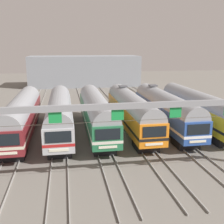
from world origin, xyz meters
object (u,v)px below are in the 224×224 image
at_px(commuter_train_blue, 165,109).
at_px(commuter_train_yellow, 197,107).
at_px(commuter_train_orange, 131,110).
at_px(catenary_gantry, 147,117).
at_px(commuter_train_maroon, 21,114).
at_px(commuter_train_green, 96,111).
at_px(commuter_train_stainless, 60,113).

relative_size(commuter_train_blue, commuter_train_yellow, 1.00).
height_order(commuter_train_orange, catenary_gantry, catenary_gantry).
bearing_deg(commuter_train_yellow, commuter_train_maroon, 180.00).
bearing_deg(commuter_train_orange, commuter_train_green, -179.94).
bearing_deg(commuter_train_orange, commuter_train_yellow, -0.03).
height_order(commuter_train_blue, catenary_gantry, catenary_gantry).
height_order(commuter_train_stainless, commuter_train_yellow, same).
bearing_deg(commuter_train_green, commuter_train_orange, 0.06).
bearing_deg(catenary_gantry, commuter_train_maroon, 129.08).
relative_size(commuter_train_stainless, commuter_train_green, 1.00).
distance_m(commuter_train_stainless, catenary_gantry, 15.25).
distance_m(commuter_train_maroon, commuter_train_green, 8.77).
bearing_deg(commuter_train_stainless, commuter_train_yellow, 0.00).
distance_m(commuter_train_maroon, commuter_train_orange, 13.15).
distance_m(commuter_train_stainless, commuter_train_green, 4.38).
bearing_deg(commuter_train_green, commuter_train_stainless, 180.00).
bearing_deg(commuter_train_blue, commuter_train_stainless, -179.98).
bearing_deg(commuter_train_blue, commuter_train_yellow, -0.06).
distance_m(commuter_train_orange, catenary_gantry, 13.94).
bearing_deg(commuter_train_maroon, commuter_train_blue, 0.01).
bearing_deg(commuter_train_maroon, catenary_gantry, -50.92).
relative_size(commuter_train_green, commuter_train_orange, 1.00).
xyz_separation_m(commuter_train_maroon, commuter_train_orange, (13.15, 0.00, 0.00)).
distance_m(commuter_train_stainless, commuter_train_yellow, 17.53).
distance_m(commuter_train_maroon, catenary_gantry, 17.59).
bearing_deg(commuter_train_orange, commuter_train_maroon, -179.98).
relative_size(commuter_train_green, catenary_gantry, 0.67).
relative_size(commuter_train_maroon, commuter_train_yellow, 1.00).
relative_size(commuter_train_maroon, commuter_train_blue, 1.00).
bearing_deg(catenary_gantry, commuter_train_green, 99.22).
relative_size(commuter_train_maroon, commuter_train_green, 1.00).
xyz_separation_m(commuter_train_green, commuter_train_blue, (8.77, 0.00, 0.00)).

